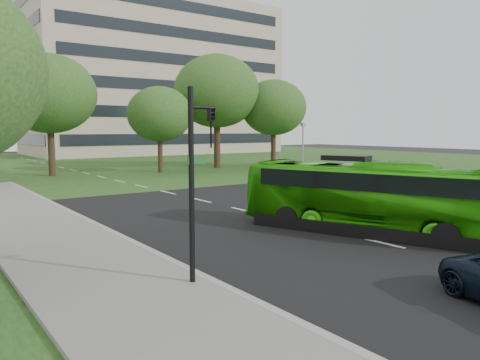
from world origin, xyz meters
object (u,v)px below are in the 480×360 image
Objects in this scene: tree_park_b at (49,94)px; camera_pole at (303,141)px; tree_park_e at (274,108)px; bus at (370,197)px; tree_park_c at (160,114)px; sedan at (316,177)px; traffic_light at (197,171)px; tree_park_d at (217,91)px; office_building at (153,79)px.

tree_park_b is 2.26× the size of camera_pole.
camera_pole is (-3.61, -8.33, -3.30)m from tree_park_e.
tree_park_e is 0.94× the size of bus.
tree_park_e is 2.02× the size of camera_pole.
tree_park_c is 12.89m from tree_park_e.
tree_park_c is 0.86× the size of tree_park_e.
sedan is (-9.83, -16.26, -5.41)m from tree_park_e.
bus is at bearing -100.01° from tree_park_c.
tree_park_c is 1.60× the size of sedan.
tree_park_b reaches higher than camera_pole.
tree_park_e is at bearing 38.68° from traffic_light.
tree_park_d is at bearing -3.54° from tree_park_b.
office_building is 71.20m from traffic_light.
camera_pole is at bearing -78.14° from tree_park_d.
tree_park_c is 13.18m from camera_pole.
bus is at bearing -82.29° from tree_park_b.
tree_park_b is 1.12× the size of tree_park_e.
tree_park_c reaches higher than sedan.
bus reaches higher than sedan.
camera_pole is (14.12, 18.64, 1.56)m from bus.
traffic_light is (-16.32, -12.18, 2.09)m from sedan.
tree_park_e is at bearing -19.67° from tree_park_d.
office_building is 3.93× the size of tree_park_b.
office_building is 54.83m from sedan.
tree_park_b is 0.89× the size of tree_park_d.
bus is at bearing -123.33° from tree_park_e.
bus is at bearing 1.21° from traffic_light.
tree_park_d is 20.02m from sedan.
tree_park_d is 1.18× the size of bus.
traffic_light is (-8.41, -1.47, 1.53)m from bus.
tree_park_c is 0.80× the size of bus.
office_building is 4.11× the size of bus.
office_building is 39.11m from tree_park_c.
camera_pole is at bearing 32.36° from bus.
tree_park_e reaches higher than sedan.
tree_park_b reaches higher than sedan.
tree_park_e is at bearing 36.19° from bus.
tree_park_b is at bearing 165.71° from tree_park_c.
tree_park_d is (-9.02, -33.63, -4.73)m from office_building.
traffic_light is at bearing -123.71° from tree_park_d.
traffic_light is (-4.35, -31.50, -3.99)m from tree_park_b.
traffic_light is at bearing 169.45° from bus.
office_building reaches higher than tree_park_b.
bus is 2.16× the size of camera_pole.
tree_park_d reaches higher than tree_park_e.
traffic_light is at bearing -114.49° from tree_park_c.
tree_park_c is 7.57m from tree_park_d.
traffic_light reaches higher than camera_pole.
tree_park_c is at bearing 56.78° from traffic_light.
tree_park_d is 37.00m from traffic_light.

